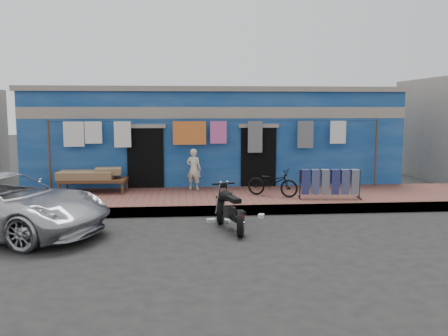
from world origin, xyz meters
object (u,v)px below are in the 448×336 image
bicycle (273,179)px  motorcycle (230,208)px  seated_person (194,169)px  car (1,203)px  jeans_rack (330,183)px  charpoy (94,181)px

bicycle → motorcycle: (-1.45, -2.65, -0.22)m
seated_person → car: bearing=63.8°
motorcycle → jeans_rack: size_ratio=0.94×
seated_person → bicycle: size_ratio=0.86×
car → motorcycle: car is taller
charpoy → seated_person: bearing=3.5°
charpoy → bicycle: bearing=-11.9°
bicycle → charpoy: bearing=107.5°
jeans_rack → seated_person: bearing=154.8°
seated_person → bicycle: (2.16, -1.25, -0.15)m
bicycle → charpoy: 5.20m
motorcycle → charpoy: motorcycle is taller
bicycle → car: bearing=141.5°
jeans_rack → charpoy: bearing=166.9°
seated_person → bicycle: seated_person is taller
seated_person → motorcycle: (0.71, -3.89, -0.37)m
seated_person → motorcycle: seated_person is taller
seated_person → jeans_rack: (3.65, -1.71, -0.21)m
motorcycle → charpoy: size_ratio=0.80×
jeans_rack → car: bearing=-164.9°
motorcycle → car: bearing=163.8°
charpoy → jeans_rack: jeans_rack is taller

